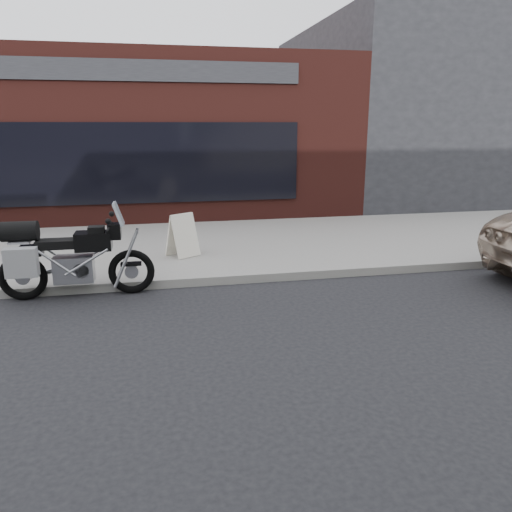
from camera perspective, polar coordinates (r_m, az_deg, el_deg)
ground at (r=4.88m, az=-0.65°, el=-18.10°), size 120.00×120.00×0.00m
near_sidewalk at (r=11.34m, az=-7.43°, el=1.58°), size 44.00×6.00×0.15m
storefront at (r=18.05m, az=-15.96°, el=13.01°), size 14.00×10.07×4.50m
neighbour_building at (r=21.00m, az=19.93°, el=14.94°), size 10.00×10.00×6.00m
motorcycle at (r=8.26m, az=-20.90°, el=-0.22°), size 2.36×0.76×1.49m
sandwich_sign at (r=9.82m, az=-8.44°, el=2.41°), size 0.70×0.68×0.83m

